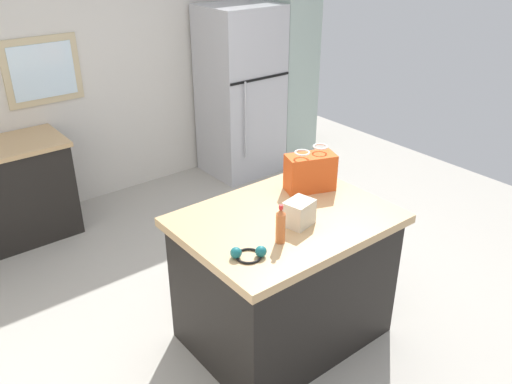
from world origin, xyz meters
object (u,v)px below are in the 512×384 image
(kitchen_island, at_px, (284,277))
(tall_cabinet, at_px, (285,74))
(refrigerator, at_px, (241,92))
(small_box, at_px, (299,213))
(shopping_bag, at_px, (310,172))
(bottle, at_px, (281,226))
(ear_defenders, at_px, (248,253))

(kitchen_island, relative_size, tall_cabinet, 0.65)
(refrigerator, bearing_deg, kitchen_island, -121.14)
(tall_cabinet, xyz_separation_m, small_box, (-2.10, -2.52, 0.01))
(tall_cabinet, relative_size, shopping_bag, 5.53)
(shopping_bag, bearing_deg, small_box, -141.24)
(kitchen_island, xyz_separation_m, small_box, (-0.00, -0.12, 0.54))
(kitchen_island, height_order, refrigerator, refrigerator)
(kitchen_island, bearing_deg, bottle, -137.74)
(refrigerator, xyz_separation_m, small_box, (-1.45, -2.52, 0.10))
(refrigerator, height_order, small_box, refrigerator)
(kitchen_island, bearing_deg, refrigerator, 58.86)
(bottle, bearing_deg, kitchen_island, 42.26)
(shopping_bag, bearing_deg, ear_defenders, -154.68)
(refrigerator, relative_size, ear_defenders, 8.83)
(refrigerator, bearing_deg, bottle, -122.72)
(shopping_bag, xyz_separation_m, bottle, (-0.59, -0.38, -0.02))
(refrigerator, xyz_separation_m, bottle, (-1.67, -2.60, 0.13))
(shopping_bag, height_order, bottle, shopping_bag)
(tall_cabinet, bearing_deg, kitchen_island, -131.08)
(bottle, distance_m, ear_defenders, 0.25)
(tall_cabinet, bearing_deg, shopping_bag, -127.78)
(refrigerator, bearing_deg, small_box, -119.99)
(tall_cabinet, height_order, ear_defenders, tall_cabinet)
(refrigerator, distance_m, small_box, 2.91)
(tall_cabinet, height_order, small_box, tall_cabinet)
(tall_cabinet, distance_m, small_box, 3.28)
(tall_cabinet, xyz_separation_m, shopping_bag, (-1.72, -2.22, 0.06))
(kitchen_island, height_order, small_box, small_box)
(tall_cabinet, bearing_deg, small_box, -129.76)
(bottle, height_order, ear_defenders, bottle)
(kitchen_island, distance_m, refrigerator, 2.84)
(shopping_bag, relative_size, bottle, 1.52)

